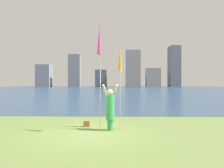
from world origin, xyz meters
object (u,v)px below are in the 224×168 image
(kite_flag_right, at_px, (120,60))
(person, at_px, (110,108))
(bag, at_px, (87,124))
(kite_flag_left, at_px, (99,41))

(kite_flag_right, bearing_deg, person, -134.21)
(bag, bearing_deg, kite_flag_right, -9.42)
(kite_flag_left, xyz_separation_m, kite_flag_right, (0.85, 0.80, -0.66))
(person, distance_m, kite_flag_right, 2.13)
(kite_flag_right, xyz_separation_m, bag, (-1.51, 0.25, -2.84))
(person, relative_size, kite_flag_left, 0.43)
(person, distance_m, kite_flag_left, 2.76)
(kite_flag_right, height_order, bag, kite_flag_right)
(kite_flag_right, bearing_deg, bag, 170.58)
(kite_flag_left, relative_size, kite_flag_right, 1.21)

